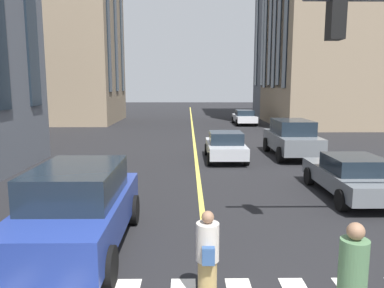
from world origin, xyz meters
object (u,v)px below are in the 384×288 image
car_grey_oncoming (351,176)px  car_silver_far (225,146)px  car_grey_parked_b (292,138)px  pedestrian_near (352,287)px  car_blue_mid (79,207)px  pedestrian_companion (208,258)px  car_white_near (244,117)px

car_grey_oncoming → car_silver_far: bearing=29.6°
car_grey_parked_b → pedestrian_near: size_ratio=2.60×
car_grey_oncoming → car_blue_mid: car_blue_mid is taller
car_grey_oncoming → pedestrian_near: bearing=156.3°
pedestrian_near → pedestrian_companion: bearing=59.4°
car_grey_parked_b → car_silver_far: bearing=104.5°
car_grey_oncoming → pedestrian_companion: size_ratio=2.77×
pedestrian_companion → car_blue_mid: bearing=52.7°
car_blue_mid → car_grey_parked_b: size_ratio=1.00×
pedestrian_near → pedestrian_companion: size_ratio=1.14×
car_silver_far → car_grey_parked_b: (0.90, -3.48, 0.27)m
car_grey_parked_b → car_white_near: size_ratio=1.07×
car_white_near → pedestrian_companion: 29.36m
car_silver_far → pedestrian_companion: (-12.07, 1.52, 0.09)m
pedestrian_companion → pedestrian_near: bearing=-120.6°
car_silver_far → car_white_near: bearing=-11.6°
car_blue_mid → car_white_near: 27.95m
pedestrian_companion → car_silver_far: bearing=-7.2°
car_grey_oncoming → car_grey_parked_b: (7.02, 0.00, 0.27)m
car_white_near → pedestrian_near: pedestrian_near is taller
car_blue_mid → pedestrian_near: size_ratio=2.60×
car_grey_parked_b → car_white_near: car_grey_parked_b is taller
pedestrian_near → car_white_near: bearing=-5.9°
car_silver_far → car_white_near: 17.22m
car_grey_oncoming → car_blue_mid: (-3.89, 7.69, 0.27)m
car_white_near → pedestrian_near: bearing=174.1°
car_blue_mid → car_white_near: bearing=-16.0°
car_white_near → pedestrian_companion: (-28.93, 4.99, 0.09)m
car_grey_oncoming → car_white_near: (22.98, 0.00, 0.00)m
car_blue_mid → car_white_near: (26.87, -7.69, -0.27)m
car_grey_parked_b → pedestrian_companion: car_grey_parked_b is taller
car_grey_parked_b → pedestrian_near: 14.42m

